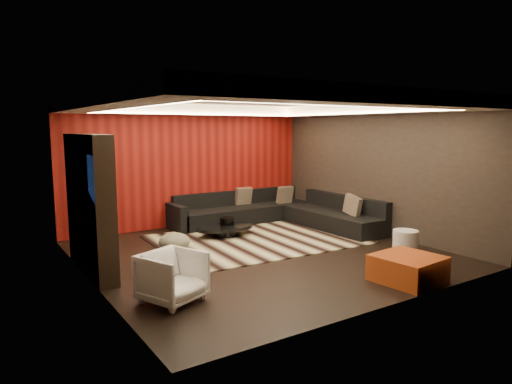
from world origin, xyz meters
TOP-DOWN VIEW (x-y plane):
  - floor at (0.00, 0.00)m, footprint 6.00×6.00m
  - ceiling at (0.00, 0.00)m, footprint 6.00×6.00m
  - wall_back at (0.00, 3.01)m, footprint 6.00×0.02m
  - wall_left at (-3.01, 0.00)m, footprint 0.02×6.00m
  - wall_right at (3.01, 0.00)m, footprint 0.02×6.00m
  - red_feature_wall at (0.00, 2.97)m, footprint 5.98×0.05m
  - soffit_back at (0.00, 2.70)m, footprint 6.00×0.60m
  - soffit_front at (0.00, -2.70)m, footprint 6.00×0.60m
  - soffit_left at (-2.70, 0.00)m, footprint 0.60×4.80m
  - soffit_right at (2.70, 0.00)m, footprint 0.60×4.80m
  - cove_back at (0.00, 2.36)m, footprint 4.80×0.08m
  - cove_front at (0.00, -2.36)m, footprint 4.80×0.08m
  - cove_left at (-2.36, 0.00)m, footprint 0.08×4.80m
  - cove_right at (2.36, 0.00)m, footprint 0.08×4.80m
  - tv_surround at (-2.85, 0.60)m, footprint 0.30×2.00m
  - tv_screen at (-2.69, 0.60)m, footprint 0.04×1.30m
  - tv_shelf at (-2.69, 0.60)m, footprint 0.04×1.60m
  - rug at (0.49, 0.90)m, footprint 4.14×3.19m
  - coffee_table at (0.09, 1.48)m, footprint 1.35×1.35m
  - drum_stool at (0.20, 1.58)m, footprint 0.38×0.38m
  - striped_pouf at (-1.26, 1.02)m, footprint 0.72×0.72m
  - white_side_table at (1.86, -1.76)m, footprint 0.51×0.51m
  - orange_ottoman at (1.00, -2.50)m, footprint 0.97×0.97m
  - armchair at (-2.28, -1.33)m, footprint 0.95×0.96m
  - sectional_sofa at (1.73, 1.86)m, footprint 3.65×3.50m
  - throw_pillows at (2.07, 1.77)m, footprint 1.54×2.83m

SIDE VIEW (x-z plane):
  - floor at x=0.00m, z-range -0.02..0.00m
  - rug at x=0.49m, z-range 0.00..0.02m
  - coffee_table at x=0.09m, z-range 0.02..0.23m
  - striped_pouf at x=-1.26m, z-range 0.02..0.34m
  - orange_ottoman at x=1.00m, z-range 0.00..0.39m
  - drum_stool at x=0.20m, z-range 0.02..0.38m
  - sectional_sofa at x=1.73m, z-range -0.11..0.64m
  - white_side_table at x=1.86m, z-range 0.00..0.54m
  - armchair at x=-2.28m, z-range 0.00..0.68m
  - throw_pillows at x=2.07m, z-range 0.37..0.87m
  - tv_shelf at x=-2.69m, z-range 0.68..0.72m
  - tv_surround at x=-2.85m, z-range 0.00..2.20m
  - wall_back at x=0.00m, z-range 0.00..2.80m
  - wall_left at x=-3.01m, z-range 0.00..2.80m
  - wall_right at x=3.01m, z-range 0.00..2.80m
  - red_feature_wall at x=0.00m, z-range 0.01..2.79m
  - tv_screen at x=-2.69m, z-range 1.05..1.85m
  - cove_back at x=0.00m, z-range 2.58..2.62m
  - cove_front at x=0.00m, z-range 2.58..2.62m
  - cove_left at x=-2.36m, z-range 2.58..2.62m
  - cove_right at x=2.36m, z-range 2.58..2.62m
  - soffit_back at x=0.00m, z-range 2.58..2.80m
  - soffit_front at x=0.00m, z-range 2.58..2.80m
  - soffit_left at x=-2.70m, z-range 2.58..2.80m
  - soffit_right at x=2.70m, z-range 2.58..2.80m
  - ceiling at x=0.00m, z-range 2.80..2.82m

